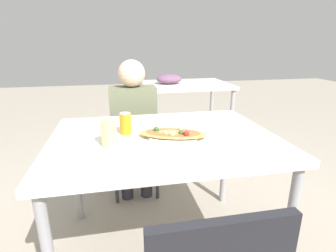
% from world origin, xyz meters
% --- Properties ---
extents(ground_plane, '(14.00, 14.00, 0.00)m').
position_xyz_m(ground_plane, '(0.00, 0.00, 0.00)').
color(ground_plane, '#9E9384').
extents(dining_table, '(1.26, 0.94, 0.78)m').
position_xyz_m(dining_table, '(0.00, 0.00, 0.70)').
color(dining_table, silver).
rests_on(dining_table, ground_plane).
extents(chair_far_seated, '(0.40, 0.40, 0.90)m').
position_xyz_m(chair_far_seated, '(-0.13, 0.80, 0.51)').
color(chair_far_seated, black).
rests_on(chair_far_seated, ground_plane).
extents(person_seated, '(0.37, 0.24, 1.16)m').
position_xyz_m(person_seated, '(-0.13, 0.68, 0.68)').
color(person_seated, '#2D2D38').
rests_on(person_seated, ground_plane).
extents(pizza_main, '(0.41, 0.29, 0.06)m').
position_xyz_m(pizza_main, '(0.04, -0.04, 0.80)').
color(pizza_main, white).
rests_on(pizza_main, dining_table).
extents(soda_can, '(0.07, 0.07, 0.12)m').
position_xyz_m(soda_can, '(-0.21, 0.07, 0.84)').
color(soda_can, orange).
rests_on(soda_can, dining_table).
extents(drink_glass, '(0.08, 0.08, 0.14)m').
position_xyz_m(drink_glass, '(-0.30, -0.10, 0.84)').
color(drink_glass, '#E0DB7F').
rests_on(drink_glass, dining_table).
extents(background_table, '(1.10, 0.80, 0.90)m').
position_xyz_m(background_table, '(0.60, 1.87, 0.72)').
color(background_table, silver).
rests_on(background_table, ground_plane).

